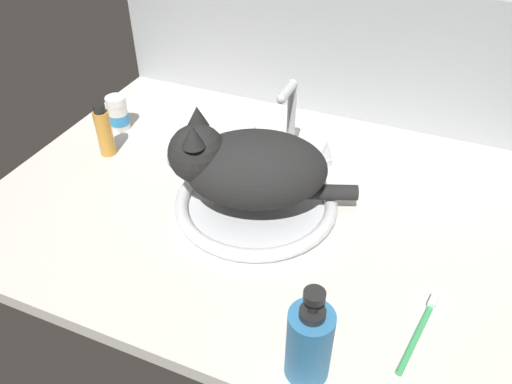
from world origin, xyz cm
name	(u,v)px	position (x,y,z in cm)	size (l,w,h in cm)	color
countertop	(267,208)	(0.00, 0.00, 1.50)	(116.01, 81.48, 3.00)	silver
backsplash_wall	(329,57)	(0.00, 41.94, 18.60)	(116.01, 2.40, 37.21)	#B2B7BC
sink_basin	(256,202)	(-1.50, -2.27, 4.22)	(33.84, 33.84, 2.74)	white
faucet	(290,129)	(-1.50, 17.84, 10.60)	(20.91, 10.39, 19.67)	silver
cat	(244,166)	(-3.80, -3.14, 13.45)	(37.01, 28.07, 18.88)	black
pill_bottle	(118,114)	(-45.86, 13.34, 7.14)	(5.10, 5.10, 8.91)	white
soap_pump_bottle	(309,343)	(20.01, -34.32, 9.92)	(6.65, 6.65, 17.77)	teal
amber_bottle	(104,131)	(-41.85, 2.54, 9.15)	(3.66, 3.66, 13.03)	gold
toothbrush	(419,331)	(34.61, -21.16, 3.62)	(4.26, 16.99, 1.70)	#3FB266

